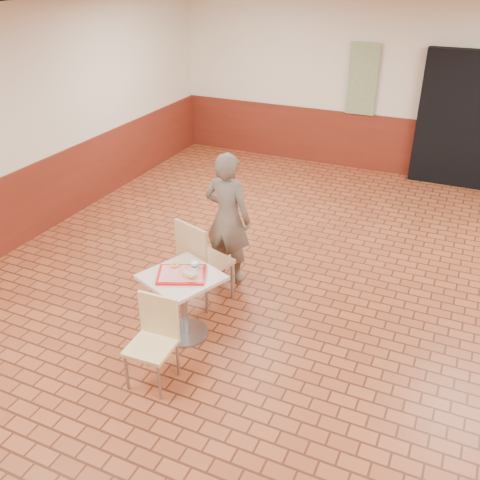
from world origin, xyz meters
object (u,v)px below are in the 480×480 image
at_px(main_table, 183,295).
at_px(serving_tray, 181,275).
at_px(chair_main_front, 154,336).
at_px(paper_cup, 195,266).
at_px(long_john_donut, 189,275).
at_px(chair_main_back, 200,258).
at_px(customer, 228,218).
at_px(ring_donut, 175,265).

distance_m(main_table, serving_tray, 0.25).
height_order(chair_main_front, paper_cup, chair_main_front).
bearing_deg(serving_tray, long_john_donut, -16.49).
distance_m(chair_main_back, customer, 0.64).
bearing_deg(ring_donut, chair_main_front, -73.88).
height_order(chair_main_back, serving_tray, chair_main_back).
distance_m(chair_main_front, ring_donut, 0.83).
relative_size(chair_main_back, paper_cup, 12.08).
xyz_separation_m(chair_main_back, long_john_donut, (0.22, -0.63, 0.20)).
distance_m(customer, long_john_donut, 1.24).
distance_m(ring_donut, paper_cup, 0.22).
height_order(customer, ring_donut, customer).
bearing_deg(chair_main_front, paper_cup, 87.81).
distance_m(chair_main_back, serving_tray, 0.63).
relative_size(chair_main_back, customer, 0.64).
xyz_separation_m(customer, long_john_donut, (0.18, -1.23, -0.03)).
relative_size(main_table, paper_cup, 8.47).
xyz_separation_m(ring_donut, paper_cup, (0.21, 0.02, 0.03)).
bearing_deg(serving_tray, chair_main_back, 101.24).
bearing_deg(chair_main_back, long_john_donut, 127.65).
bearing_deg(chair_main_front, customer, 92.61).
height_order(customer, long_john_donut, customer).
height_order(chair_main_back, customer, customer).
height_order(serving_tray, ring_donut, ring_donut).
bearing_deg(ring_donut, serving_tray, -35.22).
height_order(serving_tray, long_john_donut, long_john_donut).
bearing_deg(chair_main_back, serving_tray, 119.50).
bearing_deg(serving_tray, main_table, 180.00).
xyz_separation_m(serving_tray, long_john_donut, (0.10, -0.03, 0.04)).
xyz_separation_m(chair_main_back, ring_donut, (-0.01, -0.51, 0.19)).
height_order(chair_main_front, chair_main_back, chair_main_back).
relative_size(chair_main_front, chair_main_back, 0.84).
relative_size(ring_donut, paper_cup, 1.15).
bearing_deg(long_john_donut, chair_main_back, 109.40).
bearing_deg(long_john_donut, paper_cup, 96.89).
distance_m(serving_tray, ring_donut, 0.16).
xyz_separation_m(ring_donut, long_john_donut, (0.23, -0.12, 0.01)).
bearing_deg(chair_main_front, main_table, 95.18).
xyz_separation_m(long_john_donut, paper_cup, (-0.02, 0.14, 0.02)).
distance_m(chair_main_front, customer, 1.89).
bearing_deg(main_table, serving_tray, 0.00).
relative_size(chair_main_front, customer, 0.53).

